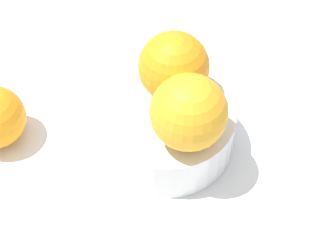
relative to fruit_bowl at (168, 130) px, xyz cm
name	(u,v)px	position (x,y,z in cm)	size (l,w,h in cm)	color
ground_plane	(168,149)	(0.00, 0.00, -3.58)	(110.00, 110.00, 2.00)	white
fruit_bowl	(168,130)	(0.00, 0.00, 0.00)	(14.73, 14.73, 5.41)	white
orange_in_bowl_0	(173,67)	(3.20, 0.06, 6.65)	(7.65, 7.65, 7.65)	orange
orange_in_bowl_1	(189,112)	(-2.88, -2.62, 6.71)	(7.76, 7.76, 7.76)	#F9A823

